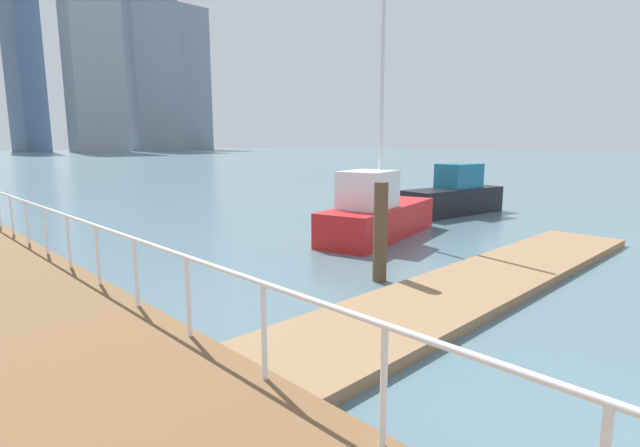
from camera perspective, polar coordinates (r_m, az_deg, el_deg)
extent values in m
plane|color=slate|center=(19.44, -25.80, 0.33)|extent=(300.00, 300.00, 0.00)
cube|color=#93704C|center=(10.19, 18.99, -6.62)|extent=(12.61, 2.00, 0.18)
cylinder|color=white|center=(4.09, 7.65, -18.90)|extent=(0.06, 0.06, 1.05)
cylinder|color=white|center=(5.10, -6.74, -12.80)|extent=(0.06, 0.06, 1.05)
cylinder|color=white|center=(6.35, -15.54, -8.50)|extent=(0.06, 0.06, 1.05)
cylinder|color=white|center=(7.71, -21.22, -5.54)|extent=(0.06, 0.06, 1.05)
cylinder|color=white|center=(9.15, -25.13, -3.46)|extent=(0.06, 0.06, 1.05)
cylinder|color=white|center=(10.62, -27.95, -1.94)|extent=(0.06, 0.06, 1.05)
cylinder|color=white|center=(12.12, -30.08, -0.79)|extent=(0.06, 0.06, 1.05)
cylinder|color=white|center=(13.63, -31.74, 0.11)|extent=(0.06, 0.06, 1.05)
cylinder|color=white|center=(15.16, -33.06, 0.82)|extent=(0.06, 0.06, 1.05)
cylinder|color=white|center=(9.05, -25.37, -0.22)|extent=(0.06, 31.45, 0.06)
cylinder|color=brown|center=(9.83, 7.25, -1.07)|extent=(0.29, 0.29, 2.07)
cube|color=red|center=(14.57, 7.11, 0.32)|extent=(5.37, 2.80, 0.98)
cube|color=white|center=(13.72, 5.80, 4.08)|extent=(1.91, 1.65, 1.07)
cylinder|color=silver|center=(14.42, 7.42, 14.37)|extent=(0.12, 0.12, 6.11)
cube|color=black|center=(19.78, 15.64, 2.61)|extent=(4.87, 2.07, 1.03)
cube|color=#1E6B8C|center=(19.94, 16.35, 5.52)|extent=(1.81, 1.38, 0.97)
cube|color=slate|center=(157.23, -32.19, 17.21)|extent=(7.33, 12.63, 53.91)
cube|color=#8C939E|center=(143.77, -25.64, 17.85)|extent=(13.10, 8.34, 50.36)
cube|color=gray|center=(157.44, -19.54, 17.61)|extent=(14.05, 8.66, 51.24)
cube|color=gray|center=(175.64, -15.49, 16.26)|extent=(12.41, 9.28, 47.04)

